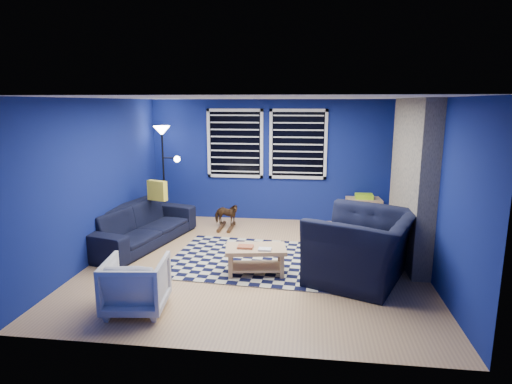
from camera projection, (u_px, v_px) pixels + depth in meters
floor at (256, 261)px, 6.68m from camera, size 5.00×5.00×0.00m
ceiling at (256, 98)px, 6.17m from camera, size 5.00×5.00×0.00m
wall_back at (271, 161)px, 8.85m from camera, size 5.00×0.00×5.00m
wall_left at (99, 179)px, 6.73m from camera, size 0.00×5.00×5.00m
wall_right at (429, 187)px, 6.11m from camera, size 0.00×5.00×5.00m
fireplace at (410, 184)px, 6.63m from camera, size 0.65×2.00×2.50m
window_left at (235, 144)px, 8.83m from camera, size 1.17×0.06×1.42m
window_right at (298, 144)px, 8.67m from camera, size 1.17×0.06×1.42m
tv at (398, 159)px, 8.03m from camera, size 0.07×1.00×0.58m
rug at (252, 259)px, 6.73m from camera, size 2.65×2.19×0.02m
sofa at (141, 225)px, 7.44m from camera, size 2.48×1.43×0.68m
armchair_big at (362, 247)px, 5.92m from camera, size 1.84×1.74×0.95m
armchair_bent at (136, 284)px, 5.05m from camera, size 0.78×0.79×0.65m
rocking_horse at (226, 214)px, 8.36m from camera, size 0.33×0.56×0.44m
coffee_table at (256, 255)px, 6.13m from camera, size 0.92×0.62×0.43m
cabinet at (363, 212)px, 8.57m from camera, size 0.70×0.49×0.65m
floor_lamp at (163, 144)px, 8.56m from camera, size 0.54×0.33×1.98m
throw_pillow at (157, 191)px, 7.78m from camera, size 0.40×0.24×0.36m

